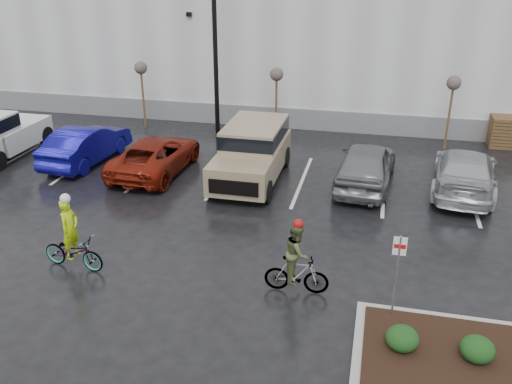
% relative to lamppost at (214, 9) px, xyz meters
% --- Properties ---
extents(ground, '(120.00, 120.00, 0.00)m').
position_rel_lamppost_xyz_m(ground, '(4.00, -12.00, -5.69)').
color(ground, black).
rests_on(ground, ground).
extents(warehouse, '(60.50, 15.50, 7.20)m').
position_rel_lamppost_xyz_m(warehouse, '(4.00, 9.99, -2.04)').
color(warehouse, silver).
rests_on(warehouse, ground).
extents(wooded_ridge, '(80.00, 25.00, 6.00)m').
position_rel_lamppost_xyz_m(wooded_ridge, '(4.00, 33.00, -2.69)').
color(wooded_ridge, '#223918').
rests_on(wooded_ridge, ground).
extents(lamppost, '(0.50, 1.00, 9.22)m').
position_rel_lamppost_xyz_m(lamppost, '(0.00, 0.00, 0.00)').
color(lamppost, black).
rests_on(lamppost, ground).
extents(sapling_west, '(0.60, 0.60, 3.20)m').
position_rel_lamppost_xyz_m(sapling_west, '(-4.00, 1.00, -2.96)').
color(sapling_west, '#43301A').
rests_on(sapling_west, ground).
extents(sapling_mid, '(0.60, 0.60, 3.20)m').
position_rel_lamppost_xyz_m(sapling_mid, '(2.50, 1.00, -2.96)').
color(sapling_mid, '#43301A').
rests_on(sapling_mid, ground).
extents(sapling_east, '(0.60, 0.60, 3.20)m').
position_rel_lamppost_xyz_m(sapling_east, '(10.00, 1.00, -2.96)').
color(sapling_east, '#43301A').
rests_on(sapling_east, ground).
extents(pallet_stack_a, '(1.20, 1.20, 1.35)m').
position_rel_lamppost_xyz_m(pallet_stack_a, '(12.50, 2.00, -5.01)').
color(pallet_stack_a, '#43301A').
rests_on(pallet_stack_a, ground).
extents(shrub_a, '(0.70, 0.70, 0.52)m').
position_rel_lamppost_xyz_m(shrub_a, '(8.00, -13.00, -5.27)').
color(shrub_a, '#133412').
rests_on(shrub_a, curb_island).
extents(shrub_b, '(0.70, 0.70, 0.52)m').
position_rel_lamppost_xyz_m(shrub_b, '(9.50, -13.00, -5.27)').
color(shrub_b, '#133412').
rests_on(shrub_b, curb_island).
extents(fire_lane_sign, '(0.30, 0.05, 2.20)m').
position_rel_lamppost_xyz_m(fire_lane_sign, '(7.80, -11.80, -4.28)').
color(fire_lane_sign, gray).
rests_on(fire_lane_sign, ground).
extents(pickup_white, '(2.10, 5.20, 1.96)m').
position_rel_lamppost_xyz_m(pickup_white, '(-8.18, -3.86, -4.71)').
color(pickup_white, silver).
rests_on(pickup_white, ground).
extents(car_blue, '(1.91, 4.68, 1.51)m').
position_rel_lamppost_xyz_m(car_blue, '(-4.34, -3.96, -4.93)').
color(car_blue, '#0D0B7C').
rests_on(car_blue, ground).
extents(car_red, '(2.41, 4.98, 1.37)m').
position_rel_lamppost_xyz_m(car_red, '(-1.17, -4.36, -5.00)').
color(car_red, maroon).
rests_on(car_red, ground).
extents(suv_tan, '(2.20, 5.10, 2.06)m').
position_rel_lamppost_xyz_m(suv_tan, '(2.63, -4.35, -4.66)').
color(suv_tan, gray).
rests_on(suv_tan, ground).
extents(car_grey, '(2.29, 4.89, 1.62)m').
position_rel_lamppost_xyz_m(car_grey, '(6.80, -3.84, -4.88)').
color(car_grey, slate).
rests_on(car_grey, ground).
extents(car_far_silver, '(2.71, 5.36, 1.49)m').
position_rel_lamppost_xyz_m(car_far_silver, '(10.24, -3.55, -4.94)').
color(car_far_silver, '#B8BCC0').
rests_on(car_far_silver, ground).
extents(cyclist_hivis, '(1.86, 0.82, 2.19)m').
position_rel_lamppost_xyz_m(cyclist_hivis, '(-0.60, -11.42, -5.00)').
color(cyclist_hivis, '#3F3F44').
rests_on(cyclist_hivis, ground).
extents(cyclist_olive, '(1.58, 0.76, 2.04)m').
position_rel_lamppost_xyz_m(cyclist_olive, '(5.44, -11.19, -4.93)').
color(cyclist_olive, '#3F3F44').
rests_on(cyclist_olive, ground).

